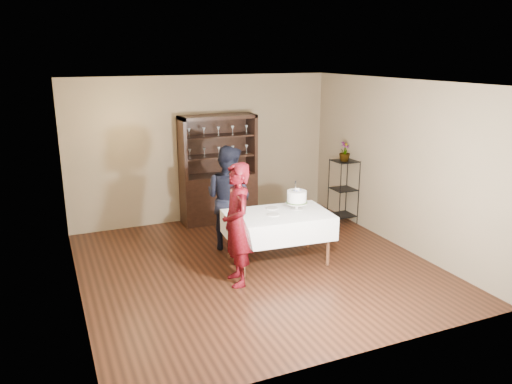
# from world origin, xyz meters

# --- Properties ---
(floor) EXTENTS (5.00, 5.00, 0.00)m
(floor) POSITION_xyz_m (0.00, 0.00, 0.00)
(floor) COLOR black
(floor) RESTS_ON ground
(ceiling) EXTENTS (5.00, 5.00, 0.00)m
(ceiling) POSITION_xyz_m (0.00, 0.00, 2.70)
(ceiling) COLOR silver
(ceiling) RESTS_ON back_wall
(back_wall) EXTENTS (5.00, 0.02, 2.70)m
(back_wall) POSITION_xyz_m (0.00, 2.50, 1.35)
(back_wall) COLOR #76684C
(back_wall) RESTS_ON floor
(wall_left) EXTENTS (0.02, 5.00, 2.70)m
(wall_left) POSITION_xyz_m (-2.50, 0.00, 1.35)
(wall_left) COLOR #76684C
(wall_left) RESTS_ON floor
(wall_right) EXTENTS (0.02, 5.00, 2.70)m
(wall_right) POSITION_xyz_m (2.50, 0.00, 1.35)
(wall_right) COLOR #76684C
(wall_right) RESTS_ON floor
(china_hutch) EXTENTS (1.40, 0.48, 2.00)m
(china_hutch) POSITION_xyz_m (0.20, 2.25, 0.66)
(china_hutch) COLOR black
(china_hutch) RESTS_ON floor
(plant_etagere) EXTENTS (0.42, 0.42, 1.20)m
(plant_etagere) POSITION_xyz_m (2.28, 1.20, 0.65)
(plant_etagere) COLOR black
(plant_etagere) RESTS_ON floor
(cake_table) EXTENTS (1.62, 1.07, 0.77)m
(cake_table) POSITION_xyz_m (0.37, 0.04, 0.59)
(cake_table) COLOR white
(cake_table) RESTS_ON floor
(woman) EXTENTS (0.46, 0.65, 1.70)m
(woman) POSITION_xyz_m (-0.46, -0.40, 0.85)
(woman) COLOR #360604
(woman) RESTS_ON floor
(man) EXTENTS (0.99, 1.04, 1.70)m
(man) POSITION_xyz_m (-0.11, 0.86, 0.85)
(man) COLOR black
(man) RESTS_ON floor
(cake) EXTENTS (0.37, 0.37, 0.46)m
(cake) POSITION_xyz_m (0.72, 0.12, 0.96)
(cake) COLOR silver
(cake) RESTS_ON cake_table
(plate_near) EXTENTS (0.19, 0.19, 0.01)m
(plate_near) POSITION_xyz_m (0.27, 0.00, 0.78)
(plate_near) COLOR silver
(plate_near) RESTS_ON cake_table
(plate_far) EXTENTS (0.20, 0.20, 0.01)m
(plate_far) POSITION_xyz_m (0.39, 0.29, 0.78)
(plate_far) COLOR silver
(plate_far) RESTS_ON cake_table
(potted_plant) EXTENTS (0.27, 0.27, 0.35)m
(potted_plant) POSITION_xyz_m (2.24, 1.17, 1.36)
(potted_plant) COLOR #42612E
(potted_plant) RESTS_ON plant_etagere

